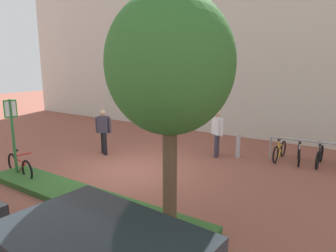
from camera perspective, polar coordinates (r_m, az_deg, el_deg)
ground_plane at (r=10.03m, az=-7.18°, el=-8.34°), size 60.00×60.00×0.00m
building_facade at (r=15.60m, az=10.49°, el=17.24°), size 28.00×1.20×10.00m
planter_strip at (r=8.13m, az=-15.42°, el=-12.96°), size 7.00×1.10×0.16m
tree_sidewalk at (r=5.64m, az=0.37°, el=11.27°), size 2.38×2.38×4.70m
parking_sign_post at (r=10.08m, az=-27.14°, el=-0.19°), size 0.11×0.36×2.40m
bike_at_sign at (r=10.33m, az=-26.01°, el=-6.83°), size 1.67×0.42×0.86m
bike_rack_cluster at (r=11.61m, az=24.93°, el=-4.80°), size 2.65×1.76×0.83m
bollard_steel at (r=11.48m, az=12.98°, el=-3.64°), size 0.16×0.16×0.90m
person_casual_tan at (r=11.35m, az=9.20°, el=-0.90°), size 0.55×0.41×1.72m
person_suited_navy at (r=11.78m, az=-12.00°, el=-0.54°), size 0.56×0.38×1.72m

